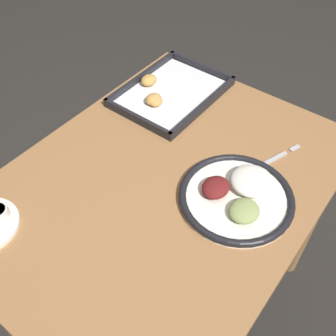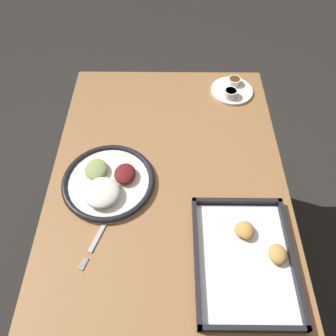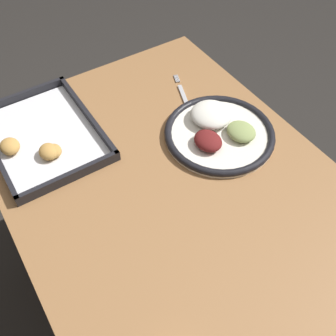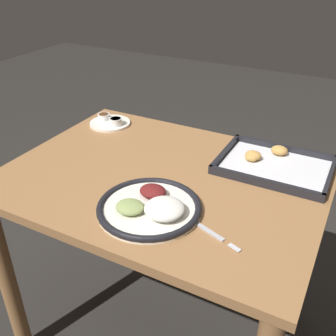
# 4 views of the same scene
# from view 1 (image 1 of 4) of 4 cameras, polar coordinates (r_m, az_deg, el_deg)

# --- Properties ---
(ground_plane) EXTENTS (8.00, 8.00, 0.00)m
(ground_plane) POSITION_cam_1_polar(r_m,az_deg,el_deg) (1.72, -0.37, -18.67)
(ground_plane) COLOR #282623
(dining_table) EXTENTS (1.02, 0.77, 0.77)m
(dining_table) POSITION_cam_1_polar(r_m,az_deg,el_deg) (1.17, -0.52, -6.01)
(dining_table) COLOR olive
(dining_table) RESTS_ON ground_plane
(dinner_plate) EXTENTS (0.30, 0.30, 0.05)m
(dinner_plate) POSITION_cam_1_polar(r_m,az_deg,el_deg) (1.02, 10.08, -3.91)
(dinner_plate) COLOR white
(dinner_plate) RESTS_ON dining_table
(fork) EXTENTS (0.19, 0.08, 0.00)m
(fork) POSITION_cam_1_polar(r_m,az_deg,el_deg) (1.14, 14.72, 1.06)
(fork) COLOR #B2B2B7
(fork) RESTS_ON dining_table
(baking_tray) EXTENTS (0.36, 0.27, 0.04)m
(baking_tray) POSITION_cam_1_polar(r_m,az_deg,el_deg) (1.33, 0.04, 10.88)
(baking_tray) COLOR black
(baking_tray) RESTS_ON dining_table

